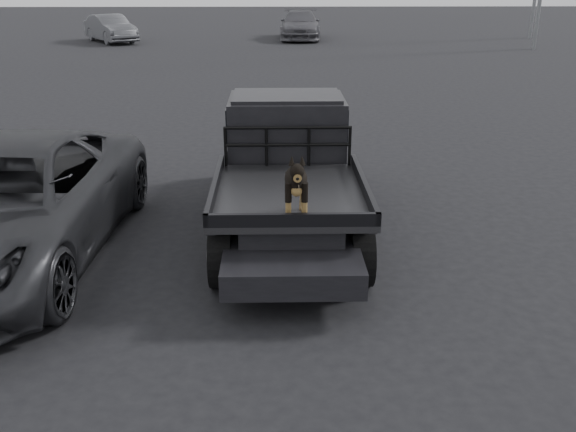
{
  "coord_description": "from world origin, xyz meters",
  "views": [
    {
      "loc": [
        -0.07,
        -6.48,
        3.56
      ],
      "look_at": [
        0.06,
        -0.29,
        1.16
      ],
      "focal_mm": 40.0,
      "sensor_mm": 36.0,
      "label": 1
    }
  ],
  "objects_px": {
    "flatbed_ute": "(288,200)",
    "distant_car_a": "(111,29)",
    "dog": "(296,185)",
    "distant_car_b": "(300,25)",
    "parked_suv": "(6,204)"
  },
  "relations": [
    {
      "from": "flatbed_ute",
      "to": "distant_car_b",
      "type": "height_order",
      "value": "distant_car_b"
    },
    {
      "from": "flatbed_ute",
      "to": "parked_suv",
      "type": "height_order",
      "value": "parked_suv"
    },
    {
      "from": "distant_car_b",
      "to": "dog",
      "type": "bearing_deg",
      "value": -89.93
    },
    {
      "from": "flatbed_ute",
      "to": "distant_car_b",
      "type": "bearing_deg",
      "value": 87.36
    },
    {
      "from": "parked_suv",
      "to": "distant_car_b",
      "type": "relative_size",
      "value": 1.09
    },
    {
      "from": "flatbed_ute",
      "to": "dog",
      "type": "height_order",
      "value": "dog"
    },
    {
      "from": "dog",
      "to": "distant_car_a",
      "type": "height_order",
      "value": "dog"
    },
    {
      "from": "dog",
      "to": "distant_car_b",
      "type": "xyz_separation_m",
      "value": [
        1.19,
        28.67,
        -0.56
      ]
    },
    {
      "from": "parked_suv",
      "to": "distant_car_a",
      "type": "bearing_deg",
      "value": 102.9
    },
    {
      "from": "flatbed_ute",
      "to": "parked_suv",
      "type": "xyz_separation_m",
      "value": [
        -3.6,
        -0.89,
        0.3
      ]
    },
    {
      "from": "dog",
      "to": "distant_car_a",
      "type": "xyz_separation_m",
      "value": [
        -8.55,
        27.28,
        -0.61
      ]
    },
    {
      "from": "distant_car_a",
      "to": "distant_car_b",
      "type": "xyz_separation_m",
      "value": [
        9.73,
        1.39,
        0.05
      ]
    },
    {
      "from": "flatbed_ute",
      "to": "distant_car_a",
      "type": "distance_m",
      "value": 26.87
    },
    {
      "from": "parked_suv",
      "to": "distant_car_b",
      "type": "xyz_separation_m",
      "value": [
        4.84,
        27.77,
        -0.03
      ]
    },
    {
      "from": "flatbed_ute",
      "to": "distant_car_a",
      "type": "relative_size",
      "value": 1.32
    }
  ]
}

